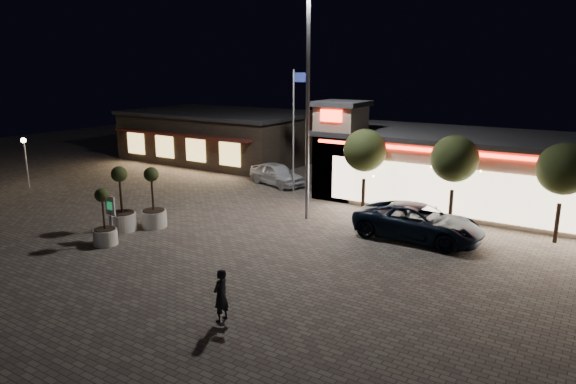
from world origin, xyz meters
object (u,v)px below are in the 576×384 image
Objects in this scene: pickup_truck at (418,222)px; valet_sign at (110,209)px; pedestrian at (221,295)px; planter_left at (122,211)px; white_sedan at (277,174)px; planter_mid at (105,227)px.

valet_sign is (-12.42, -8.10, 0.67)m from pickup_truck.
pedestrian is 10.32m from valet_sign.
planter_left is at bearing 120.15° from valet_sign.
pedestrian reaches higher than white_sedan.
white_sedan is at bearing 90.68° from planter_mid.
planter_mid reaches higher than pedestrian.
valet_sign reaches higher than white_sedan.
pedestrian is at bearing 167.60° from pickup_truck.
planter_mid reaches higher than pickup_truck.
planter_left is 1.53m from valet_sign.
planter_mid is (-12.13, -8.73, -0.01)m from pickup_truck.
white_sedan is (-12.30, 6.04, -0.07)m from pickup_truck.
pickup_truck is 11.87m from pedestrian.
planter_left reaches higher than valet_sign.
white_sedan is 1.37× the size of planter_left.
pedestrian is at bearing -133.84° from white_sedan.
pedestrian is (-2.72, -11.55, 0.04)m from pickup_truck.
planter_mid is (0.18, -14.77, 0.06)m from white_sedan.
pickup_truck is 1.83× the size of planter_left.
planter_left is (-10.43, 4.71, 0.14)m from pedestrian.
valet_sign is at bearing -110.45° from pedestrian.
planter_mid reaches higher than white_sedan.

